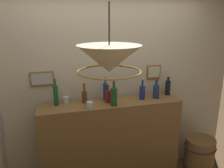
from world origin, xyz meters
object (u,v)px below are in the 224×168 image
Objects in this scene: liquor_bottle_port at (156,91)px; wooden_barrel at (199,155)px; pendant_lamp at (109,60)px; liquor_bottle_vermouth at (105,91)px; liquor_bottle_bourbon at (56,95)px; liquor_bottle_whiskey at (114,96)px; glass_tumbler_highball at (90,105)px; liquor_bottle_mezcal at (142,92)px; liquor_bottle_tequila at (168,87)px; glass_tumbler_rocks at (66,100)px; liquor_bottle_rye at (84,96)px; liquor_bottle_gin at (108,96)px.

liquor_bottle_port is 0.51× the size of wooden_barrel.
liquor_bottle_port is 0.45× the size of pendant_lamp.
liquor_bottle_vermouth is 0.92× the size of liquor_bottle_bourbon.
liquor_bottle_vermouth is at bearing 103.68° from liquor_bottle_whiskey.
glass_tumbler_highball is (-0.88, -0.12, -0.06)m from liquor_bottle_port.
liquor_bottle_vermouth is 1.65m from wooden_barrel.
liquor_bottle_bourbon reaches higher than liquor_bottle_mezcal.
liquor_bottle_mezcal is at bearing 16.88° from liquor_bottle_whiskey.
liquor_bottle_tequila is (1.46, 0.02, -0.03)m from liquor_bottle_bourbon.
wooden_barrel is (0.66, -0.13, -0.97)m from liquor_bottle_port.
glass_tumbler_rocks reaches higher than wooden_barrel.
glass_tumbler_highball is at bearing -169.94° from liquor_bottle_mezcal.
liquor_bottle_rye is at bearing -173.41° from liquor_bottle_vermouth.
liquor_bottle_mezcal is (1.06, -0.06, -0.04)m from liquor_bottle_bourbon.
liquor_bottle_vermouth is 0.65m from liquor_bottle_port.
liquor_bottle_bourbon is 1.25m from liquor_bottle_port.
liquor_bottle_tequila is at bearing 38.65° from pendant_lamp.
liquor_bottle_port is 0.23m from liquor_bottle_tequila.
liquor_bottle_port is at bearing 10.99° from liquor_bottle_whiskey.
glass_tumbler_rocks is 0.14× the size of pendant_lamp.
liquor_bottle_vermouth is 0.47m from liquor_bottle_mezcal.
liquor_bottle_rye is 0.29m from liquor_bottle_gin.
liquor_bottle_tequila is at bearing 22.99° from liquor_bottle_port.
glass_tumbler_rocks is (-0.22, 0.04, -0.04)m from liquor_bottle_rye.
glass_tumbler_highball is at bearing -79.95° from liquor_bottle_rye.
liquor_bottle_bourbon is at bearing 153.59° from glass_tumbler_highball.
liquor_bottle_mezcal reaches higher than glass_tumbler_highball.
liquor_bottle_gin is 0.85m from liquor_bottle_tequila.
pendant_lamp reaches higher than liquor_bottle_mezcal.
liquor_bottle_bourbon is at bearing -179.49° from liquor_bottle_rye.
liquor_bottle_bourbon is at bearing 176.88° from liquor_bottle_port.
liquor_bottle_rye is 0.34m from liquor_bottle_bourbon.
liquor_bottle_vermouth is at bearing 96.01° from liquor_bottle_gin.
wooden_barrel is at bearing -7.67° from glass_tumbler_rocks.
liquor_bottle_vermouth reaches higher than liquor_bottle_port.
liquor_bottle_vermouth is 1.00m from pendant_lamp.
wooden_barrel is (0.85, -0.14, -0.97)m from liquor_bottle_mezcal.
liquor_bottle_bourbon is 0.56× the size of pendant_lamp.
liquor_bottle_rye is 0.19m from glass_tumbler_highball.
liquor_bottle_bourbon reaches higher than liquor_bottle_port.
liquor_bottle_mezcal is (0.72, -0.06, 0.01)m from liquor_bottle_rye.
glass_tumbler_rocks is at bearing 179.11° from liquor_bottle_tequila.
wooden_barrel is (1.25, -0.01, -0.99)m from liquor_bottle_whiskey.
liquor_bottle_vermouth is at bearing 3.21° from liquor_bottle_bourbon.
liquor_bottle_whiskey is 1.14× the size of liquor_bottle_mezcal.
glass_tumbler_highball is at bearing 179.44° from wooden_barrel.
glass_tumbler_rocks is 2.02m from wooden_barrel.
liquor_bottle_port is 0.89m from glass_tumbler_highball.
liquor_bottle_mezcal is at bearing 177.68° from liquor_bottle_port.
liquor_bottle_bourbon is (-0.61, 0.07, 0.05)m from liquor_bottle_gin.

